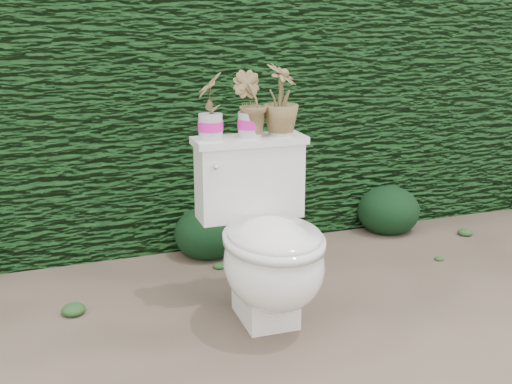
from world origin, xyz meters
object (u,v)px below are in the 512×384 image
object	(u,v)px
toilet	(267,245)
potted_plant_right	(281,102)
potted_plant_left	(210,108)
potted_plant_center	(250,106)

from	to	relation	value
toilet	potted_plant_right	xyz separation A→B (m)	(0.15, 0.24, 0.57)
potted_plant_left	potted_plant_center	world-z (taller)	same
potted_plant_center	potted_plant_right	xyz separation A→B (m)	(0.14, -0.00, 0.01)
potted_plant_left	potted_plant_right	xyz separation A→B (m)	(0.32, -0.01, 0.01)
toilet	potted_plant_center	bearing A→B (deg)	89.39
toilet	potted_plant_left	bearing A→B (deg)	126.19
potted_plant_right	potted_plant_left	bearing A→B (deg)	125.42
potted_plant_left	toilet	bearing A→B (deg)	48.02
potted_plant_center	potted_plant_right	world-z (taller)	potted_plant_right
toilet	potted_plant_center	xyz separation A→B (m)	(0.01, 0.24, 0.56)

